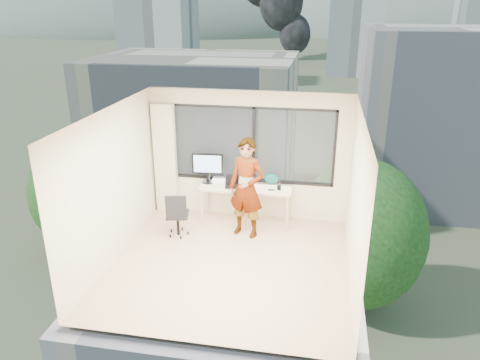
% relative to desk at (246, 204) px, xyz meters
% --- Properties ---
extents(floor, '(4.00, 4.00, 0.01)m').
position_rel_desk_xyz_m(floor, '(0.00, -1.66, -0.38)').
color(floor, tan).
rests_on(floor, ground).
extents(ceiling, '(4.00, 4.00, 0.01)m').
position_rel_desk_xyz_m(ceiling, '(0.00, -1.66, 2.23)').
color(ceiling, white).
rests_on(ceiling, ground).
extents(wall_front, '(4.00, 0.01, 2.60)m').
position_rel_desk_xyz_m(wall_front, '(0.00, -3.66, 0.93)').
color(wall_front, beige).
rests_on(wall_front, ground).
extents(wall_left, '(0.01, 4.00, 2.60)m').
position_rel_desk_xyz_m(wall_left, '(-2.00, -1.66, 0.93)').
color(wall_left, beige).
rests_on(wall_left, ground).
extents(wall_right, '(0.01, 4.00, 2.60)m').
position_rel_desk_xyz_m(wall_right, '(2.00, -1.66, 0.93)').
color(wall_right, beige).
rests_on(wall_right, ground).
extents(window_wall, '(3.30, 0.16, 1.55)m').
position_rel_desk_xyz_m(window_wall, '(0.05, 0.34, 1.15)').
color(window_wall, black).
rests_on(window_wall, ground).
extents(curtain, '(0.45, 0.14, 2.30)m').
position_rel_desk_xyz_m(curtain, '(-1.72, 0.22, 0.77)').
color(curtain, beige).
rests_on(curtain, floor).
extents(desk, '(1.80, 0.60, 0.75)m').
position_rel_desk_xyz_m(desk, '(0.00, 0.00, 0.00)').
color(desk, '#CCA988').
rests_on(desk, floor).
extents(chair, '(0.55, 0.55, 0.90)m').
position_rel_desk_xyz_m(chair, '(-1.17, -0.81, 0.08)').
color(chair, black).
rests_on(chair, floor).
extents(person, '(0.80, 0.64, 1.90)m').
position_rel_desk_xyz_m(person, '(0.10, -0.55, 0.58)').
color(person, '#2D2D33').
rests_on(person, floor).
extents(monitor, '(0.63, 0.17, 0.62)m').
position_rel_desk_xyz_m(monitor, '(-0.80, 0.11, 0.69)').
color(monitor, black).
rests_on(monitor, desk).
extents(game_console, '(0.30, 0.26, 0.07)m').
position_rel_desk_xyz_m(game_console, '(-0.58, 0.18, 0.41)').
color(game_console, white).
rests_on(game_console, desk).
extents(laptop, '(0.36, 0.38, 0.20)m').
position_rel_desk_xyz_m(laptop, '(-0.25, -0.05, 0.48)').
color(laptop, black).
rests_on(laptop, desk).
extents(cellphone, '(0.12, 0.06, 0.01)m').
position_rel_desk_xyz_m(cellphone, '(0.51, -0.07, 0.38)').
color(cellphone, black).
rests_on(cellphone, desk).
extents(pen_cup, '(0.10, 0.10, 0.10)m').
position_rel_desk_xyz_m(pen_cup, '(0.66, -0.02, 0.42)').
color(pen_cup, black).
rests_on(pen_cup, desk).
extents(handbag, '(0.32, 0.22, 0.22)m').
position_rel_desk_xyz_m(handbag, '(0.48, 0.24, 0.49)').
color(handbag, '#0B4541').
rests_on(handbag, desk).
extents(exterior_ground, '(400.00, 400.00, 0.04)m').
position_rel_desk_xyz_m(exterior_ground, '(0.00, 118.34, -14.38)').
color(exterior_ground, '#515B3D').
rests_on(exterior_ground, ground).
extents(near_bldg_a, '(16.00, 12.00, 14.00)m').
position_rel_desk_xyz_m(near_bldg_a, '(-9.00, 28.34, -7.38)').
color(near_bldg_a, beige).
rests_on(near_bldg_a, exterior_ground).
extents(near_bldg_b, '(14.00, 13.00, 16.00)m').
position_rel_desk_xyz_m(near_bldg_b, '(12.00, 36.34, -6.38)').
color(near_bldg_b, silver).
rests_on(near_bldg_b, exterior_ground).
extents(far_tower_a, '(14.00, 14.00, 28.00)m').
position_rel_desk_xyz_m(far_tower_a, '(-35.00, 93.34, -0.38)').
color(far_tower_a, silver).
rests_on(far_tower_a, exterior_ground).
extents(far_tower_b, '(13.00, 13.00, 30.00)m').
position_rel_desk_xyz_m(far_tower_b, '(8.00, 118.34, 0.62)').
color(far_tower_b, silver).
rests_on(far_tower_b, exterior_ground).
extents(far_tower_d, '(16.00, 14.00, 22.00)m').
position_rel_desk_xyz_m(far_tower_d, '(-60.00, 148.34, -3.38)').
color(far_tower_d, silver).
rests_on(far_tower_d, exterior_ground).
extents(hill_a, '(288.00, 216.00, 90.00)m').
position_rel_desk_xyz_m(hill_a, '(-120.00, 318.34, -14.38)').
color(hill_a, slate).
rests_on(hill_a, exterior_ground).
extents(tree_a, '(7.00, 7.00, 8.00)m').
position_rel_desk_xyz_m(tree_a, '(-16.00, 20.34, -10.38)').
color(tree_a, '#164318').
rests_on(tree_a, exterior_ground).
extents(tree_b, '(7.60, 7.60, 9.00)m').
position_rel_desk_xyz_m(tree_b, '(4.00, 16.34, -9.88)').
color(tree_b, '#164318').
rests_on(tree_b, exterior_ground).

